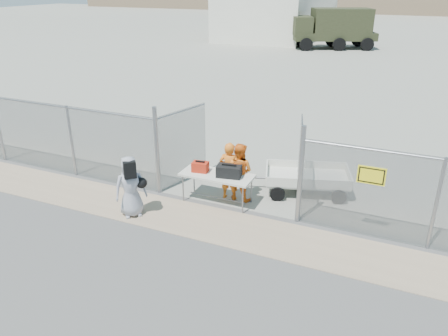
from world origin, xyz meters
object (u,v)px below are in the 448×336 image
at_px(folding_table, 217,188).
at_px(security_worker_right, 239,172).
at_px(visitor, 130,187).
at_px(utility_trailer, 307,180).
at_px(security_worker_left, 229,171).

distance_m(folding_table, security_worker_right, 0.74).
relative_size(security_worker_right, visitor, 1.01).
distance_m(security_worker_right, utility_trailer, 2.04).
distance_m(visitor, utility_trailer, 4.90).
relative_size(security_worker_right, utility_trailer, 0.54).
bearing_deg(security_worker_left, security_worker_right, -158.24).
height_order(folding_table, utility_trailer, folding_table).
distance_m(security_worker_left, security_worker_right, 0.26).
height_order(folding_table, security_worker_right, security_worker_right).
bearing_deg(security_worker_right, visitor, 47.19).
bearing_deg(security_worker_left, utility_trailer, -145.73).
bearing_deg(security_worker_left, folding_table, 54.97).
height_order(folding_table, visitor, visitor).
xyz_separation_m(folding_table, visitor, (-1.69, -1.51, 0.39)).
relative_size(folding_table, security_worker_left, 1.18).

